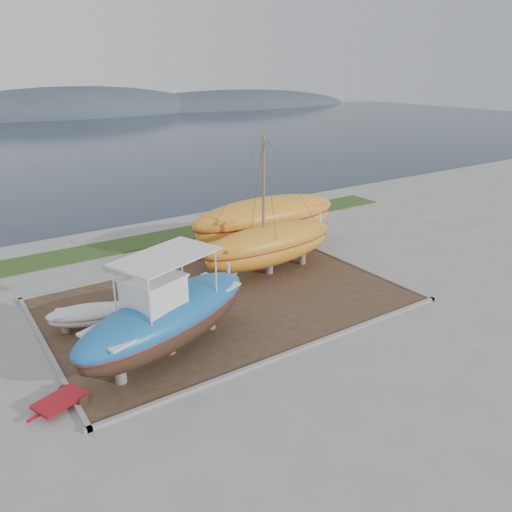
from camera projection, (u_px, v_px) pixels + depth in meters
ground at (270, 332)px, 23.43m from camera, size 140.00×140.00×0.00m
dirt_patch at (226, 300)px, 26.51m from camera, size 18.00×12.00×0.06m
curb_frame at (226, 299)px, 26.50m from camera, size 18.60×12.60×0.15m
grass_strip at (143, 241)px, 35.42m from camera, size 44.00×3.00×0.08m
sea at (9, 147)px, 77.64m from camera, size 260.00×100.00×0.04m
blue_caique at (167, 306)px, 20.81m from camera, size 9.74×5.94×4.47m
white_dinghy at (90, 317)px, 23.38m from camera, size 4.12×2.56×1.16m
orange_sailboat at (270, 207)px, 28.49m from camera, size 9.21×3.10×8.20m
orange_bare_hull at (266, 225)px, 32.98m from camera, size 10.88×3.39×3.55m
red_trailer at (60, 403)px, 18.14m from camera, size 2.90×2.15×0.37m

